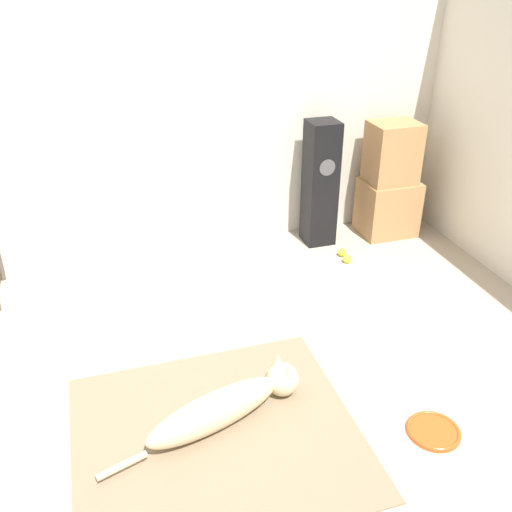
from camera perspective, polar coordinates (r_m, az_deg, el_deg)
ground_plane at (r=2.99m, az=-7.91°, el=-17.95°), size 12.00×12.00×0.00m
wall_back at (r=4.26m, az=-14.27°, el=15.79°), size 8.00×0.06×2.55m
area_rug at (r=3.00m, az=-3.97°, el=-17.41°), size 1.40×1.27×0.01m
dog at (r=2.99m, az=-2.84°, el=-14.65°), size 1.10×0.43×0.24m
frisbee at (r=3.13m, az=17.34°, el=-16.35°), size 0.27×0.27×0.03m
cardboard_box_lower at (r=4.92m, az=13.01°, el=4.78°), size 0.44×0.36×0.46m
cardboard_box_upper at (r=4.74m, az=13.49°, el=10.01°), size 0.38×0.31×0.49m
floor_speaker at (r=4.57m, az=6.43°, el=7.18°), size 0.23×0.24×1.01m
tennis_ball_by_boxes at (r=4.54m, az=8.60°, el=0.37°), size 0.07×0.07×0.07m
tennis_ball_near_speaker at (r=4.45m, az=9.11°, el=-0.29°), size 0.07×0.07×0.07m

